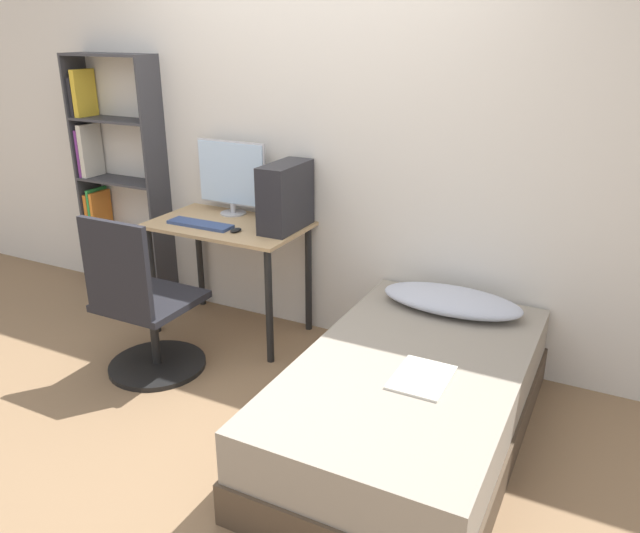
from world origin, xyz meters
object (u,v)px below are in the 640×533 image
(office_chair, at_px, (144,316))
(monitor, at_px, (231,176))
(keyboard, at_px, (200,224))
(bookshelf, at_px, (111,187))
(bed, at_px, (410,402))
(pc_tower, at_px, (286,197))

(office_chair, distance_m, monitor, 1.09)
(office_chair, xyz_separation_m, keyboard, (-0.00, 0.57, 0.40))
(monitor, bearing_deg, office_chair, -92.00)
(bookshelf, relative_size, bed, 0.97)
(office_chair, height_order, bed, office_chair)
(keyboard, bearing_deg, monitor, 84.35)
(monitor, relative_size, keyboard, 1.18)
(bed, distance_m, monitor, 1.92)
(keyboard, distance_m, pc_tower, 0.58)
(keyboard, bearing_deg, bookshelf, 163.79)
(bookshelf, distance_m, bed, 2.81)
(bookshelf, height_order, bed, bookshelf)
(office_chair, bearing_deg, bookshelf, 140.21)
(office_chair, xyz_separation_m, pc_tower, (0.51, 0.76, 0.59))
(monitor, height_order, pc_tower, monitor)
(bed, bearing_deg, office_chair, -177.03)
(keyboard, bearing_deg, bed, -17.01)
(office_chair, height_order, keyboard, office_chair)
(monitor, bearing_deg, bookshelf, -179.24)
(bed, bearing_deg, monitor, 152.67)
(bookshelf, distance_m, monitor, 1.09)
(bed, bearing_deg, pc_tower, 147.73)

